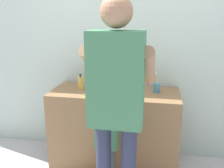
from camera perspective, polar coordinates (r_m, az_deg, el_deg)
back_wall at (r=2.75m, az=1.81°, el=11.07°), size 4.40×0.08×2.70m
vanity_cabinet at (r=2.69m, az=0.59°, el=-9.99°), size 1.31×0.54×0.81m
sink_basin at (r=2.51m, az=0.54°, el=-0.61°), size 0.39×0.39×0.11m
faucet at (r=2.72m, az=1.40°, el=1.24°), size 0.18×0.14×0.18m
toothbrush_cup at (r=2.54m, az=10.15°, el=-0.77°), size 0.07×0.07×0.21m
soap_bottle at (r=2.63m, az=-7.18°, el=0.26°), size 0.06×0.06×0.16m
child_toddler at (r=2.28m, az=-1.17°, el=-11.54°), size 0.27×0.27×0.88m
adult_parent at (r=1.80m, az=1.05°, el=-2.13°), size 0.53×0.55×1.70m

